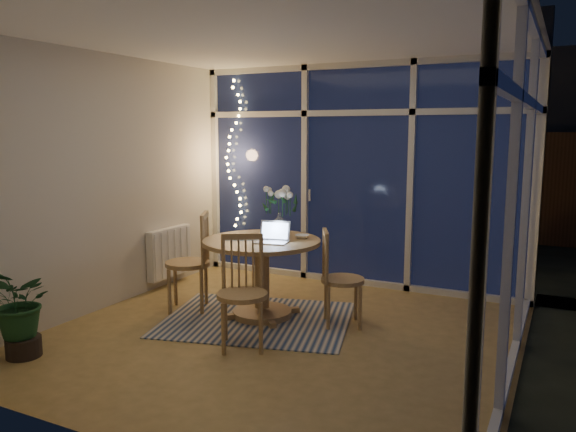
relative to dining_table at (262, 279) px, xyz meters
The scene contains 25 objects.
floor 0.67m from the dining_table, 44.11° to the right, with size 4.00×4.00×0.00m, color olive.
ceiling 2.28m from the dining_table, 44.11° to the right, with size 4.00×4.00×0.00m, color white.
wall_back 1.90m from the dining_table, 76.44° to the left, with size 4.00×0.04×2.60m, color beige.
wall_front 2.58m from the dining_table, 80.67° to the right, with size 4.00×0.04×2.60m, color beige.
wall_left 1.89m from the dining_table, 166.75° to the right, with size 0.04×4.00×2.60m, color beige.
wall_right 2.59m from the dining_table, ahead, with size 0.04×4.00×2.60m, color beige.
window_wall_back 1.87m from the dining_table, 76.11° to the left, with size 4.00×0.10×2.60m, color silver.
window_wall_right 2.55m from the dining_table, ahead, with size 0.10×4.00×2.60m, color silver.
radiator 1.63m from the dining_table, 161.41° to the left, with size 0.10×0.70×0.58m, color white.
fairy_lights 2.26m from the dining_table, 129.99° to the left, with size 0.24×0.10×1.85m, color #E6BF5C, non-canonical shape.
garden_patio 4.73m from the dining_table, 79.09° to the left, with size 12.00×6.00×0.10m, color black.
garden_fence 5.16m from the dining_table, 85.64° to the left, with size 11.00×0.08×1.80m, color #3B2515.
neighbour_roof 8.35m from the dining_table, 85.14° to the left, with size 7.00×3.00×2.20m, color #31343B.
garden_shrubs 3.05m from the dining_table, 97.71° to the left, with size 0.90×0.90×0.90m, color black.
rug 0.40m from the dining_table, 90.00° to the right, with size 1.77×1.41×0.01m, color beige.
dining_table is the anchor object (origin of this frame).
chair_left 0.81m from the dining_table, behind, with size 0.47×0.47×1.02m, color olive.
chair_right 0.81m from the dining_table, ahead, with size 0.43×0.43×0.92m, color olive.
chair_front 0.81m from the dining_table, 72.64° to the right, with size 0.45×0.45×0.97m, color olive.
laptop 0.53m from the dining_table, 30.73° to the right, with size 0.29×0.25×0.21m, color silver, non-canonical shape.
flower_vase 0.58m from the dining_table, 81.80° to the left, with size 0.20×0.20×0.21m, color white.
bowl 0.57m from the dining_table, 37.13° to the left, with size 0.15×0.15×0.04m, color white.
newspapers 0.44m from the dining_table, behind, with size 0.35×0.27×0.01m, color #BBBAB2.
phone 0.40m from the dining_table, 134.34° to the right, with size 0.12×0.06×0.01m, color black.
potted_plant 2.14m from the dining_table, 126.04° to the right, with size 0.54×0.47×0.76m, color #184321.
Camera 1 is at (2.23, -4.28, 1.82)m, focal length 35.00 mm.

